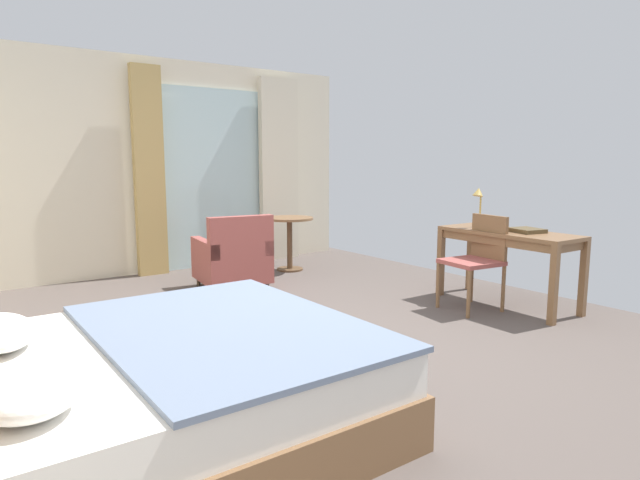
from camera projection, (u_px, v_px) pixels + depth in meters
name	position (u px, v px, depth m)	size (l,w,h in m)	color
ground	(316.00, 350.00, 4.21)	(5.82, 7.45, 0.10)	#564C47
wall_back	(154.00, 167.00, 6.76)	(5.42, 0.12, 2.66)	beige
balcony_glass_door	(216.00, 179.00, 7.19)	(1.42, 0.02, 2.34)	silver
curtain_panel_left	(149.00, 172.00, 6.55)	(0.36, 0.10, 2.54)	tan
curtain_panel_right	(279.00, 170.00, 7.64)	(0.59, 0.10, 2.54)	beige
bed	(159.00, 386.00, 2.72)	(2.01, 1.85, 0.97)	brown
writing_desk	(508.00, 241.00, 5.23)	(0.56, 1.36, 0.74)	brown
desk_chair	(478.00, 256.00, 5.12)	(0.53, 0.51, 0.90)	#9E4C47
desk_lamp	(479.00, 201.00, 5.46)	(0.19, 0.14, 0.42)	tan
closed_book	(527.00, 230.00, 5.11)	(0.25, 0.28, 0.04)	brown
armchair_by_window	(233.00, 259.00, 5.90)	(0.79, 0.84, 0.84)	#9E4C47
round_cafe_table	(290.00, 232.00, 6.93)	(0.61, 0.61, 0.69)	brown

